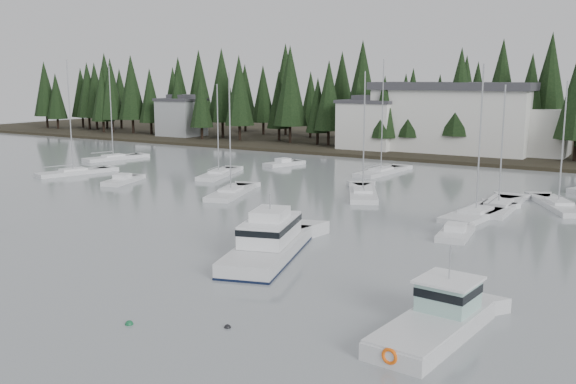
{
  "coord_description": "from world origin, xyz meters",
  "views": [
    {
      "loc": [
        25.44,
        -18.69,
        12.24
      ],
      "look_at": [
        -2.56,
        27.57,
        2.5
      ],
      "focal_mm": 40.0,
      "sensor_mm": 36.0,
      "label": 1
    }
  ],
  "objects_px": {
    "sailboat_10": "(219,175)",
    "runabout_3": "(283,165)",
    "sailboat_9": "(558,207)",
    "cabin_cruiser_center": "(269,245)",
    "sailboat_11": "(381,173)",
    "harbor_inn": "(466,118)",
    "sailboat_2": "(231,194)",
    "sailboat_4": "(363,195)",
    "sailboat_3": "(476,215)",
    "sailboat_12": "(498,208)",
    "runabout_1": "(455,235)",
    "lobster_boat_teal": "(436,323)",
    "sailboat_6": "(73,174)",
    "runabout_0": "(123,182)",
    "house_west": "(369,123)",
    "house_far_west": "(181,116)",
    "sailboat_0": "(113,159)"
  },
  "relations": [
    {
      "from": "harbor_inn",
      "to": "sailboat_2",
      "type": "relative_size",
      "value": 2.23
    },
    {
      "from": "lobster_boat_teal",
      "to": "sailboat_9",
      "type": "distance_m",
      "value": 35.54
    },
    {
      "from": "sailboat_10",
      "to": "sailboat_11",
      "type": "distance_m",
      "value": 20.7
    },
    {
      "from": "sailboat_12",
      "to": "runabout_1",
      "type": "height_order",
      "value": "sailboat_12"
    },
    {
      "from": "lobster_boat_teal",
      "to": "sailboat_2",
      "type": "xyz_separation_m",
      "value": [
        -30.48,
        24.96,
        -0.5
      ]
    },
    {
      "from": "runabout_1",
      "to": "sailboat_4",
      "type": "bearing_deg",
      "value": 40.97
    },
    {
      "from": "sailboat_4",
      "to": "sailboat_6",
      "type": "relative_size",
      "value": 0.9
    },
    {
      "from": "sailboat_6",
      "to": "sailboat_2",
      "type": "bearing_deg",
      "value": -76.39
    },
    {
      "from": "lobster_boat_teal",
      "to": "sailboat_11",
      "type": "height_order",
      "value": "sailboat_11"
    },
    {
      "from": "cabin_cruiser_center",
      "to": "sailboat_10",
      "type": "relative_size",
      "value": 1.03
    },
    {
      "from": "sailboat_4",
      "to": "runabout_0",
      "type": "relative_size",
      "value": 2.03
    },
    {
      "from": "lobster_boat_teal",
      "to": "sailboat_3",
      "type": "bearing_deg",
      "value": 17.3
    },
    {
      "from": "sailboat_0",
      "to": "lobster_boat_teal",
      "type": "bearing_deg",
      "value": -108.1
    },
    {
      "from": "harbor_inn",
      "to": "sailboat_11",
      "type": "height_order",
      "value": "sailboat_11"
    },
    {
      "from": "sailboat_0",
      "to": "sailboat_11",
      "type": "bearing_deg",
      "value": -65.19
    },
    {
      "from": "sailboat_6",
      "to": "house_far_west",
      "type": "bearing_deg",
      "value": 40.73
    },
    {
      "from": "sailboat_9",
      "to": "cabin_cruiser_center",
      "type": "bearing_deg",
      "value": 124.78
    },
    {
      "from": "sailboat_12",
      "to": "runabout_3",
      "type": "bearing_deg",
      "value": 64.72
    },
    {
      "from": "sailboat_3",
      "to": "lobster_boat_teal",
      "type": "bearing_deg",
      "value": -160.8
    },
    {
      "from": "house_far_west",
      "to": "cabin_cruiser_center",
      "type": "distance_m",
      "value": 89.02
    },
    {
      "from": "harbor_inn",
      "to": "sailboat_10",
      "type": "height_order",
      "value": "harbor_inn"
    },
    {
      "from": "sailboat_10",
      "to": "runabout_3",
      "type": "xyz_separation_m",
      "value": [
        1.9,
        12.26,
        0.07
      ]
    },
    {
      "from": "sailboat_11",
      "to": "house_far_west",
      "type": "bearing_deg",
      "value": 71.1
    },
    {
      "from": "cabin_cruiser_center",
      "to": "sailboat_10",
      "type": "bearing_deg",
      "value": 26.12
    },
    {
      "from": "sailboat_6",
      "to": "sailboat_10",
      "type": "xyz_separation_m",
      "value": [
        16.63,
        8.56,
        -0.03
      ]
    },
    {
      "from": "lobster_boat_teal",
      "to": "sailboat_3",
      "type": "relative_size",
      "value": 0.64
    },
    {
      "from": "sailboat_12",
      "to": "runabout_1",
      "type": "relative_size",
      "value": 2.25
    },
    {
      "from": "sailboat_4",
      "to": "runabout_0",
      "type": "xyz_separation_m",
      "value": [
        -27.55,
        -7.11,
        0.07
      ]
    },
    {
      "from": "cabin_cruiser_center",
      "to": "sailboat_10",
      "type": "distance_m",
      "value": 37.24
    },
    {
      "from": "sailboat_11",
      "to": "runabout_3",
      "type": "xyz_separation_m",
      "value": [
        -14.75,
        -0.02,
        0.05
      ]
    },
    {
      "from": "sailboat_2",
      "to": "harbor_inn",
      "type": "bearing_deg",
      "value": -30.01
    },
    {
      "from": "harbor_inn",
      "to": "runabout_3",
      "type": "distance_m",
      "value": 31.73
    },
    {
      "from": "sailboat_3",
      "to": "runabout_3",
      "type": "xyz_separation_m",
      "value": [
        -32.09,
        19.33,
        0.06
      ]
    },
    {
      "from": "sailboat_0",
      "to": "sailboat_10",
      "type": "bearing_deg",
      "value": -87.29
    },
    {
      "from": "house_far_west",
      "to": "sailboat_9",
      "type": "xyz_separation_m",
      "value": [
        76.55,
        -35.5,
        -4.34
      ]
    },
    {
      "from": "harbor_inn",
      "to": "sailboat_2",
      "type": "bearing_deg",
      "value": -103.15
    },
    {
      "from": "sailboat_10",
      "to": "runabout_0",
      "type": "height_order",
      "value": "sailboat_10"
    },
    {
      "from": "sailboat_6",
      "to": "sailboat_10",
      "type": "relative_size",
      "value": 1.25
    },
    {
      "from": "runabout_0",
      "to": "sailboat_11",
      "type": "bearing_deg",
      "value": -62.29
    },
    {
      "from": "sailboat_2",
      "to": "sailboat_10",
      "type": "height_order",
      "value": "sailboat_2"
    },
    {
      "from": "runabout_0",
      "to": "runabout_3",
      "type": "relative_size",
      "value": 1.08
    },
    {
      "from": "runabout_3",
      "to": "sailboat_10",
      "type": "bearing_deg",
      "value": -171.55
    },
    {
      "from": "house_west",
      "to": "runabout_0",
      "type": "height_order",
      "value": "house_west"
    },
    {
      "from": "sailboat_0",
      "to": "sailboat_6",
      "type": "xyz_separation_m",
      "value": [
        6.68,
        -13.21,
        0.0
      ]
    },
    {
      "from": "sailboat_11",
      "to": "sailboat_9",
      "type": "bearing_deg",
      "value": -111.4
    },
    {
      "from": "house_far_west",
      "to": "harbor_inn",
      "type": "bearing_deg",
      "value": 1.35
    },
    {
      "from": "sailboat_4",
      "to": "sailboat_3",
      "type": "bearing_deg",
      "value": -134.22
    },
    {
      "from": "sailboat_11",
      "to": "sailboat_3",
      "type": "bearing_deg",
      "value": -132.92
    },
    {
      "from": "house_west",
      "to": "sailboat_11",
      "type": "xyz_separation_m",
      "value": [
        11.55,
        -21.98,
        -4.57
      ]
    },
    {
      "from": "house_far_west",
      "to": "sailboat_0",
      "type": "bearing_deg",
      "value": -66.74
    }
  ]
}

